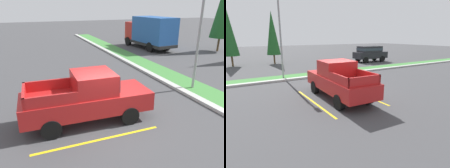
# 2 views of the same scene
# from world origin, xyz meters

# --- Properties ---
(ground_plane) EXTENTS (120.00, 120.00, 0.00)m
(ground_plane) POSITION_xyz_m (0.00, 0.00, 0.00)
(ground_plane) COLOR #424244
(parking_line_near) EXTENTS (0.12, 4.80, 0.01)m
(parking_line_near) POSITION_xyz_m (-2.23, -0.85, 0.00)
(parking_line_near) COLOR yellow
(parking_line_near) RESTS_ON ground
(parking_line_far) EXTENTS (0.12, 4.80, 0.01)m
(parking_line_far) POSITION_xyz_m (0.87, -0.85, 0.00)
(parking_line_far) COLOR yellow
(parking_line_far) RESTS_ON ground
(curb_strip) EXTENTS (56.00, 0.40, 0.15)m
(curb_strip) POSITION_xyz_m (0.00, 5.00, 0.07)
(curb_strip) COLOR #B2B2AD
(curb_strip) RESTS_ON ground
(grass_median) EXTENTS (56.00, 1.80, 0.06)m
(grass_median) POSITION_xyz_m (0.00, 6.10, 0.03)
(grass_median) COLOR #42843D
(grass_median) RESTS_ON ground
(pickup_truck_main) EXTENTS (2.11, 5.29, 2.10)m
(pickup_truck_main) POSITION_xyz_m (-0.68, -0.80, 1.04)
(pickup_truck_main) COLOR black
(pickup_truck_main) RESTS_ON ground
(cargo_truck_distant) EXTENTS (6.96, 2.96, 3.40)m
(cargo_truck_distant) POSITION_xyz_m (-13.83, 10.00, 1.85)
(cargo_truck_distant) COLOR black
(cargo_truck_distant) RESTS_ON ground
(street_light) EXTENTS (0.24, 1.49, 6.82)m
(street_light) POSITION_xyz_m (-2.08, 5.74, 3.96)
(street_light) COLOR gray
(street_light) RESTS_ON ground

